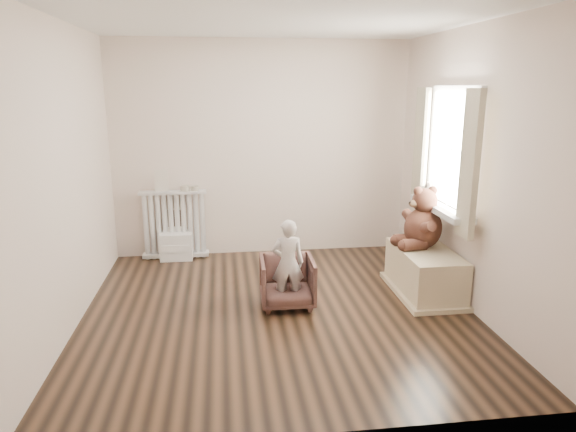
{
  "coord_description": "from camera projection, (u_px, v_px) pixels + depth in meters",
  "views": [
    {
      "loc": [
        -0.48,
        -4.45,
        2.06
      ],
      "look_at": [
        0.15,
        0.45,
        0.8
      ],
      "focal_mm": 32.0,
      "sensor_mm": 36.0,
      "label": 1
    }
  ],
  "objects": [
    {
      "name": "right_wall",
      "position": [
        471.0,
        170.0,
        4.75
      ],
      "size": [
        0.02,
        3.6,
        2.6
      ],
      "primitive_type": "cube",
      "color": "silver",
      "rests_on": "ground"
    },
    {
      "name": "curtain_left",
      "position": [
        470.0,
        165.0,
        4.45
      ],
      "size": [
        0.06,
        0.26,
        1.3
      ],
      "primitive_type": "cube",
      "color": "beige",
      "rests_on": "right_wall"
    },
    {
      "name": "tin_b",
      "position": [
        195.0,
        188.0,
        6.15
      ],
      "size": [
        0.1,
        0.1,
        0.05
      ],
      "primitive_type": "cylinder",
      "color": "#A59E8C",
      "rests_on": "radiator"
    },
    {
      "name": "armchair",
      "position": [
        287.0,
        282.0,
        4.91
      ],
      "size": [
        0.52,
        0.53,
        0.47
      ],
      "primitive_type": "imported",
      "rotation": [
        0.0,
        0.0,
        -0.03
      ],
      "color": "brown",
      "rests_on": "floor"
    },
    {
      "name": "toy_bench",
      "position": [
        425.0,
        274.0,
        5.2
      ],
      "size": [
        0.52,
        0.98,
        0.46
      ],
      "primitive_type": "cube",
      "color": "beige",
      "rests_on": "floor"
    },
    {
      "name": "ceiling",
      "position": [
        277.0,
        18.0,
        4.21
      ],
      "size": [
        3.6,
        3.6,
        0.01
      ],
      "primitive_type": "cube",
      "color": "white",
      "rests_on": "ground"
    },
    {
      "name": "radiator",
      "position": [
        175.0,
        227.0,
        6.23
      ],
      "size": [
        0.79,
        0.15,
        0.84
      ],
      "primitive_type": "cube",
      "color": "silver",
      "rests_on": "floor"
    },
    {
      "name": "child",
      "position": [
        288.0,
        263.0,
        4.81
      ],
      "size": [
        0.31,
        0.21,
        0.85
      ],
      "primitive_type": "imported",
      "rotation": [
        0.0,
        0.0,
        3.12
      ],
      "color": "beige",
      "rests_on": "armchair"
    },
    {
      "name": "window_sill",
      "position": [
        440.0,
        208.0,
        5.13
      ],
      "size": [
        0.22,
        1.1,
        0.06
      ],
      "primitive_type": "cube",
      "color": "silver",
      "rests_on": "right_wall"
    },
    {
      "name": "toy_vanity",
      "position": [
        176.0,
        237.0,
        6.23
      ],
      "size": [
        0.39,
        0.28,
        0.61
      ],
      "primitive_type": "cube",
      "color": "silver",
      "rests_on": "floor"
    },
    {
      "name": "teddy_bear",
      "position": [
        423.0,
        227.0,
        5.2
      ],
      "size": [
        0.54,
        0.44,
        0.62
      ],
      "primitive_type": null,
      "rotation": [
        0.0,
        0.0,
        0.1
      ],
      "color": "#391D14",
      "rests_on": "toy_bench"
    },
    {
      "name": "left_wall",
      "position": [
        65.0,
        179.0,
        4.3
      ],
      "size": [
        0.02,
        3.6,
        2.6
      ],
      "primitive_type": "cube",
      "color": "silver",
      "rests_on": "ground"
    },
    {
      "name": "paper_doll",
      "position": [
        161.0,
        181.0,
        6.07
      ],
      "size": [
        0.16,
        0.01,
        0.26
      ],
      "primitive_type": "cube",
      "color": "beige",
      "rests_on": "radiator"
    },
    {
      "name": "back_wall",
      "position": [
        262.0,
        150.0,
        6.26
      ],
      "size": [
        3.6,
        0.02,
        2.6
      ],
      "primitive_type": "cube",
      "color": "silver",
      "rests_on": "ground"
    },
    {
      "name": "front_wall",
      "position": [
        313.0,
        229.0,
        2.8
      ],
      "size": [
        3.6,
        0.02,
        2.6
      ],
      "primitive_type": "cube",
      "color": "silver",
      "rests_on": "ground"
    },
    {
      "name": "window",
      "position": [
        454.0,
        150.0,
        4.99
      ],
      "size": [
        0.03,
        0.9,
        1.1
      ],
      "primitive_type": "cube",
      "color": "white",
      "rests_on": "right_wall"
    },
    {
      "name": "floor",
      "position": [
        278.0,
        310.0,
        4.85
      ],
      "size": [
        3.6,
        3.6,
        0.01
      ],
      "primitive_type": "cube",
      "color": "black",
      "rests_on": "ground"
    },
    {
      "name": "plush_cat",
      "position": [
        426.0,
        188.0,
        5.45
      ],
      "size": [
        0.18,
        0.24,
        0.19
      ],
      "primitive_type": null,
      "rotation": [
        0.0,
        0.0,
        -0.19
      ],
      "color": "gray",
      "rests_on": "window_sill"
    },
    {
      "name": "tin_a",
      "position": [
        185.0,
        188.0,
        6.13
      ],
      "size": [
        0.11,
        0.11,
        0.06
      ],
      "primitive_type": "cylinder",
      "color": "#A59E8C",
      "rests_on": "radiator"
    },
    {
      "name": "curtain_right",
      "position": [
        420.0,
        149.0,
        5.54
      ],
      "size": [
        0.06,
        0.26,
        1.3
      ],
      "primitive_type": "cube",
      "color": "beige",
      "rests_on": "right_wall"
    }
  ]
}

